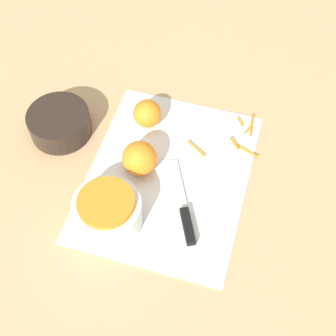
{
  "coord_description": "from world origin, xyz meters",
  "views": [
    {
      "loc": [
        -0.58,
        -0.17,
        0.94
      ],
      "look_at": [
        0.0,
        0.0,
        0.04
      ],
      "focal_mm": 50.0,
      "sensor_mm": 36.0,
      "label": 1
    }
  ],
  "objects_px": {
    "orange_left": "(147,114)",
    "bowl_dark": "(60,123)",
    "orange_right": "(140,158)",
    "knife": "(185,215)",
    "bowl_speckled": "(107,210)"
  },
  "relations": [
    {
      "from": "bowl_speckled",
      "to": "orange_left",
      "type": "xyz_separation_m",
      "value": [
        0.29,
        0.0,
        -0.0
      ]
    },
    {
      "from": "orange_right",
      "to": "orange_left",
      "type": "bearing_deg",
      "value": 10.88
    },
    {
      "from": "bowl_dark",
      "to": "orange_right",
      "type": "height_order",
      "value": "orange_right"
    },
    {
      "from": "bowl_speckled",
      "to": "orange_left",
      "type": "bearing_deg",
      "value": 0.45
    },
    {
      "from": "knife",
      "to": "bowl_dark",
      "type": "bearing_deg",
      "value": 41.2
    },
    {
      "from": "bowl_dark",
      "to": "orange_right",
      "type": "relative_size",
      "value": 1.87
    },
    {
      "from": "orange_right",
      "to": "knife",
      "type": "bearing_deg",
      "value": -125.63
    },
    {
      "from": "bowl_speckled",
      "to": "orange_left",
      "type": "height_order",
      "value": "bowl_speckled"
    },
    {
      "from": "orange_left",
      "to": "bowl_dark",
      "type": "bearing_deg",
      "value": 112.47
    },
    {
      "from": "bowl_dark",
      "to": "knife",
      "type": "distance_m",
      "value": 0.4
    },
    {
      "from": "bowl_dark",
      "to": "knife",
      "type": "bearing_deg",
      "value": -112.51
    },
    {
      "from": "bowl_dark",
      "to": "orange_right",
      "type": "bearing_deg",
      "value": -103.12
    },
    {
      "from": "knife",
      "to": "bowl_speckled",
      "type": "bearing_deg",
      "value": 81.89
    },
    {
      "from": "bowl_dark",
      "to": "orange_left",
      "type": "relative_size",
      "value": 2.17
    },
    {
      "from": "orange_right",
      "to": "bowl_speckled",
      "type": "bearing_deg",
      "value": 170.97
    }
  ]
}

